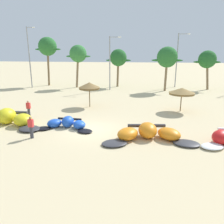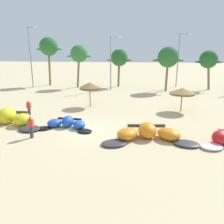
# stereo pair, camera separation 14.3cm
# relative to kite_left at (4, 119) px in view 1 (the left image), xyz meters

# --- Properties ---
(ground_plane) EXTENTS (260.00, 260.00, 0.00)m
(ground_plane) POSITION_rel_kite_left_xyz_m (7.54, 0.09, -0.53)
(ground_plane) COLOR beige
(kite_left) EXTENTS (7.52, 3.72, 1.38)m
(kite_left) POSITION_rel_kite_left_xyz_m (0.00, 0.00, 0.00)
(kite_left) COLOR #333338
(kite_left) RESTS_ON ground
(kite_left_of_center) EXTENTS (5.00, 2.29, 0.92)m
(kite_left_of_center) POSITION_rel_kite_left_xyz_m (5.49, 0.20, -0.18)
(kite_left_of_center) COLOR black
(kite_left_of_center) RESTS_ON ground
(kite_center) EXTENTS (6.86, 3.73, 1.09)m
(kite_center) POSITION_rel_kite_left_xyz_m (12.11, -1.14, -0.11)
(kite_center) COLOR #333338
(kite_center) RESTS_ON ground
(beach_umbrella_near_van) EXTENTS (2.41, 2.41, 2.79)m
(beach_umbrella_near_van) POSITION_rel_kite_left_xyz_m (5.40, 7.64, 1.87)
(beach_umbrella_near_van) COLOR brown
(beach_umbrella_near_van) RESTS_ON ground
(beach_umbrella_middle) EXTENTS (2.69, 2.69, 2.48)m
(beach_umbrella_middle) POSITION_rel_kite_left_xyz_m (15.38, 7.32, 1.60)
(beach_umbrella_middle) COLOR brown
(beach_umbrella_middle) RESTS_ON ground
(person_near_kites) EXTENTS (0.36, 0.24, 1.62)m
(person_near_kites) POSITION_rel_kite_left_xyz_m (0.80, 2.55, 0.29)
(person_near_kites) COLOR #383842
(person_near_kites) RESTS_ON ground
(person_by_umbrellas) EXTENTS (0.36, 0.24, 1.62)m
(person_by_umbrellas) POSITION_rel_kite_left_xyz_m (3.81, -2.34, 0.29)
(person_by_umbrellas) COLOR #383842
(person_by_umbrellas) RESTS_ON ground
(palm_leftmost) EXTENTS (4.99, 3.33, 8.76)m
(palm_leftmost) POSITION_rel_kite_left_xyz_m (-6.54, 22.97, 6.47)
(palm_leftmost) COLOR brown
(palm_leftmost) RESTS_ON ground
(palm_left) EXTENTS (4.43, 2.95, 7.31)m
(palm_left) POSITION_rel_kite_left_xyz_m (-0.30, 21.40, 5.21)
(palm_left) COLOR #7F6647
(palm_left) RESTS_ON ground
(palm_left_of_gap) EXTENTS (4.47, 2.98, 6.63)m
(palm_left_of_gap) POSITION_rel_kite_left_xyz_m (6.41, 23.55, 4.53)
(palm_left_of_gap) COLOR brown
(palm_left_of_gap) RESTS_ON ground
(palm_center_left) EXTENTS (4.82, 3.22, 6.93)m
(palm_center_left) POSITION_rel_kite_left_xyz_m (14.61, 20.18, 4.73)
(palm_center_left) COLOR #7F6647
(palm_center_left) RESTS_ON ground
(palm_center_right) EXTENTS (4.29, 2.86, 6.37)m
(palm_center_right) POSITION_rel_kite_left_xyz_m (21.19, 22.76, 4.33)
(palm_center_right) COLOR #7F6647
(palm_center_right) RESTS_ON ground
(lamppost_west) EXTENTS (1.61, 0.24, 10.21)m
(lamppost_west) POSITION_rel_kite_left_xyz_m (-8.43, 19.84, 5.10)
(lamppost_west) COLOR gray
(lamppost_west) RESTS_ON ground
(lamppost_west_center) EXTENTS (1.94, 0.24, 8.51)m
(lamppost_west_center) POSITION_rel_kite_left_xyz_m (5.74, 19.71, 4.28)
(lamppost_west_center) COLOR gray
(lamppost_west_center) RESTS_ON ground
(lamppost_east_center) EXTENTS (2.05, 0.24, 9.23)m
(lamppost_east_center) POSITION_rel_kite_left_xyz_m (16.78, 24.79, 4.66)
(lamppost_east_center) COLOR gray
(lamppost_east_center) RESTS_ON ground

